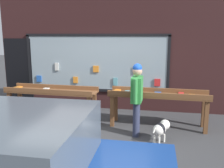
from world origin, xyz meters
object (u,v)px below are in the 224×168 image
(person_browsing, at_px, (137,95))
(small_dog, at_px, (161,128))
(display_table_left, at_px, (52,94))
(display_table_right, at_px, (158,98))

(person_browsing, height_order, small_dog, person_browsing)
(display_table_left, relative_size, display_table_right, 1.00)
(display_table_right, bearing_deg, small_dog, -85.53)
(display_table_left, relative_size, person_browsing, 1.48)
(small_dog, bearing_deg, person_browsing, 96.77)
(display_table_right, bearing_deg, person_browsing, -126.15)
(display_table_left, height_order, person_browsing, person_browsing)
(person_browsing, xyz_separation_m, small_dog, (0.54, -0.26, -0.64))
(display_table_left, height_order, small_dog, display_table_left)
(display_table_left, height_order, display_table_right, display_table_right)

